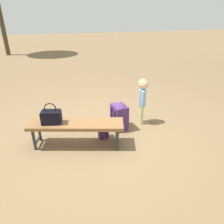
# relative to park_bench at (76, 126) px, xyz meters

# --- Properties ---
(ground_plane) EXTENTS (40.00, 40.00, 0.00)m
(ground_plane) POSITION_rel_park_bench_xyz_m (0.48, 0.19, -0.39)
(ground_plane) COLOR brown
(ground_plane) RESTS_ON ground
(park_bench) EXTENTS (1.65, 0.80, 0.45)m
(park_bench) POSITION_rel_park_bench_xyz_m (0.00, 0.00, 0.00)
(park_bench) COLOR brown
(park_bench) RESTS_ON ground
(handbag) EXTENTS (0.35, 0.24, 0.37)m
(handbag) POSITION_rel_park_bench_xyz_m (-0.39, 0.08, 0.18)
(handbag) COLOR black
(handbag) RESTS_ON park_bench
(child_standing) EXTENTS (0.20, 0.25, 0.96)m
(child_standing) POSITION_rel_park_bench_xyz_m (1.39, 0.47, 0.25)
(child_standing) COLOR #CCCC8C
(child_standing) RESTS_ON ground
(backpack_large) EXTENTS (0.34, 0.38, 0.58)m
(backpack_large) POSITION_rel_park_bench_xyz_m (0.88, 0.38, -0.11)
(backpack_large) COLOR #4C2D66
(backpack_large) RESTS_ON ground
(backpack_small) EXTENTS (0.18, 0.17, 0.30)m
(backpack_small) POSITION_rel_park_bench_xyz_m (0.49, 0.12, -0.24)
(backpack_small) COLOR #4C2D66
(backpack_small) RESTS_ON ground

